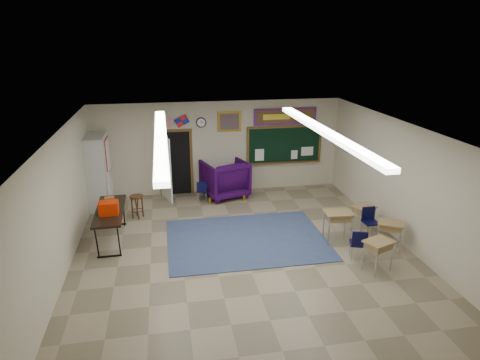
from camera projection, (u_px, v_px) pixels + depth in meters
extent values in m
plane|color=gray|center=(245.00, 255.00, 10.17)|extent=(9.00, 9.00, 0.00)
cube|color=#C0B89B|center=(219.00, 148.00, 13.88)|extent=(8.00, 0.04, 3.00)
cube|color=#C0B89B|center=(311.00, 321.00, 5.50)|extent=(8.00, 0.04, 3.00)
cube|color=#C0B89B|center=(59.00, 209.00, 9.01)|extent=(0.04, 9.00, 3.00)
cube|color=#C0B89B|center=(407.00, 186.00, 10.37)|extent=(0.04, 9.00, 3.00)
cube|color=silver|center=(245.00, 132.00, 9.20)|extent=(8.00, 9.00, 0.04)
cube|color=#364466|center=(246.00, 239.00, 10.95)|extent=(4.00, 3.00, 0.02)
cube|color=black|center=(176.00, 163.00, 13.78)|extent=(0.95, 0.04, 2.10)
cube|color=silver|center=(165.00, 168.00, 13.31)|extent=(0.35, 0.86, 2.05)
cube|color=brown|center=(284.00, 145.00, 14.22)|extent=(2.55, 0.05, 1.30)
cube|color=black|center=(284.00, 145.00, 14.21)|extent=(2.40, 0.03, 1.15)
cube|color=brown|center=(284.00, 163.00, 14.36)|extent=(2.40, 0.12, 0.04)
cube|color=#AD1A0E|center=(285.00, 116.00, 13.91)|extent=(2.10, 0.04, 0.55)
cube|color=brown|center=(285.00, 117.00, 13.90)|extent=(1.90, 0.03, 0.40)
cube|color=#AE8221|center=(229.00, 121.00, 13.63)|extent=(0.75, 0.05, 0.65)
cube|color=#A51466|center=(229.00, 122.00, 13.62)|extent=(0.62, 0.03, 0.52)
cylinder|color=black|center=(201.00, 122.00, 13.48)|extent=(0.32, 0.05, 0.32)
cylinder|color=white|center=(201.00, 123.00, 13.46)|extent=(0.26, 0.02, 0.26)
cube|color=beige|center=(98.00, 171.00, 12.77)|extent=(0.55, 1.25, 2.20)
imported|color=#250536|center=(225.00, 178.00, 13.72)|extent=(1.61, 1.63, 1.20)
cube|color=olive|center=(338.00, 213.00, 10.60)|extent=(0.70, 0.54, 0.05)
cube|color=brown|center=(338.00, 217.00, 10.63)|extent=(0.61, 0.46, 0.14)
cube|color=olive|center=(365.00, 207.00, 11.34)|extent=(0.66, 0.57, 0.04)
cube|color=brown|center=(364.00, 210.00, 11.37)|extent=(0.57, 0.49, 0.11)
cube|color=olive|center=(379.00, 242.00, 9.30)|extent=(0.73, 0.65, 0.04)
cube|color=brown|center=(379.00, 246.00, 9.33)|extent=(0.63, 0.55, 0.12)
cube|color=olive|center=(391.00, 223.00, 10.23)|extent=(0.75, 0.69, 0.04)
cube|color=brown|center=(391.00, 227.00, 10.26)|extent=(0.64, 0.59, 0.12)
cube|color=black|center=(110.00, 211.00, 10.67)|extent=(0.70, 2.04, 0.06)
cube|color=red|center=(109.00, 208.00, 10.35)|extent=(0.45, 0.34, 0.32)
cylinder|color=#4D2F17|center=(136.00, 196.00, 12.07)|extent=(0.38, 0.38, 0.04)
torus|color=#4D2F17|center=(138.00, 210.00, 12.21)|extent=(0.31, 0.31, 0.02)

